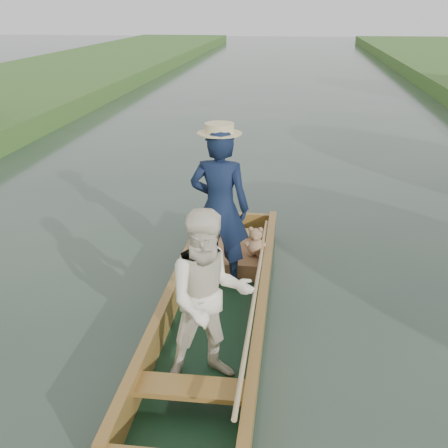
# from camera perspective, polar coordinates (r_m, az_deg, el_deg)

# --- Properties ---
(ground) EXTENTS (120.00, 120.00, 0.00)m
(ground) POSITION_cam_1_polar(r_m,az_deg,el_deg) (6.48, -0.67, -9.80)
(ground) COLOR #283D30
(ground) RESTS_ON ground
(trees_far) EXTENTS (22.04, 15.29, 4.44)m
(trees_far) POSITION_cam_1_polar(r_m,az_deg,el_deg) (12.72, 18.97, 16.09)
(trees_far) COLOR #47331E
(trees_far) RESTS_ON ground
(punt) EXTENTS (1.14, 5.00, 2.07)m
(punt) POSITION_cam_1_polar(r_m,az_deg,el_deg) (6.10, -0.67, -4.70)
(punt) COLOR black
(punt) RESTS_ON ground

